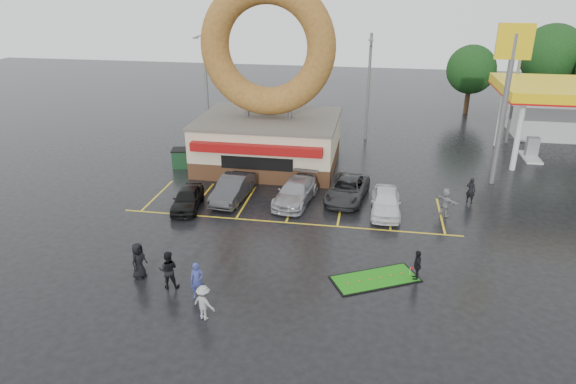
% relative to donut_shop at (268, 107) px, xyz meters
% --- Properties ---
extents(ground, '(120.00, 120.00, 0.00)m').
position_rel_donut_shop_xyz_m(ground, '(3.00, -12.97, -4.46)').
color(ground, black).
rests_on(ground, ground).
extents(donut_shop, '(10.20, 8.70, 13.50)m').
position_rel_donut_shop_xyz_m(donut_shop, '(0.00, 0.00, 0.00)').
color(donut_shop, '#472B19').
rests_on(donut_shop, ground).
extents(gas_station, '(12.30, 13.65, 5.90)m').
position_rel_donut_shop_xyz_m(gas_station, '(23.00, 7.97, -0.77)').
color(gas_station, silver).
rests_on(gas_station, ground).
extents(shell_sign, '(2.20, 0.36, 10.60)m').
position_rel_donut_shop_xyz_m(shell_sign, '(16.00, -0.97, 2.91)').
color(shell_sign, slate).
rests_on(shell_sign, ground).
extents(streetlight_left, '(0.40, 2.21, 9.00)m').
position_rel_donut_shop_xyz_m(streetlight_left, '(-7.00, 6.95, 0.32)').
color(streetlight_left, slate).
rests_on(streetlight_left, ground).
extents(streetlight_mid, '(0.40, 2.21, 9.00)m').
position_rel_donut_shop_xyz_m(streetlight_mid, '(7.00, 7.95, 0.32)').
color(streetlight_mid, slate).
rests_on(streetlight_mid, ground).
extents(streetlight_right, '(0.40, 2.21, 9.00)m').
position_rel_donut_shop_xyz_m(streetlight_right, '(19.00, 8.95, 0.32)').
color(streetlight_right, slate).
rests_on(streetlight_right, ground).
extents(tree_far_c, '(6.30, 6.30, 9.00)m').
position_rel_donut_shop_xyz_m(tree_far_c, '(25.00, 21.03, 1.37)').
color(tree_far_c, '#332114').
rests_on(tree_far_c, ground).
extents(tree_far_d, '(4.90, 4.90, 7.00)m').
position_rel_donut_shop_xyz_m(tree_far_d, '(17.00, 19.03, 0.07)').
color(tree_far_d, '#332114').
rests_on(tree_far_d, ground).
extents(car_black, '(2.05, 4.04, 1.32)m').
position_rel_donut_shop_xyz_m(car_black, '(-3.31, -8.63, -3.81)').
color(car_black, black).
rests_on(car_black, ground).
extents(car_dgrey, '(2.03, 4.77, 1.53)m').
position_rel_donut_shop_xyz_m(car_dgrey, '(-0.93, -6.84, -3.70)').
color(car_dgrey, '#313033').
rests_on(car_dgrey, ground).
extents(car_silver, '(2.65, 5.16, 1.43)m').
position_rel_donut_shop_xyz_m(car_silver, '(3.10, -6.58, -3.75)').
color(car_silver, '#96969A').
rests_on(car_silver, ground).
extents(car_grey, '(2.93, 5.21, 1.38)m').
position_rel_donut_shop_xyz_m(car_grey, '(6.27, -5.54, -3.78)').
color(car_grey, '#2B2B2E').
rests_on(car_grey, ground).
extents(car_white, '(1.75, 4.33, 1.47)m').
position_rel_donut_shop_xyz_m(car_white, '(8.69, -7.25, -3.73)').
color(car_white, white).
rests_on(car_white, ground).
extents(person_blue, '(0.72, 0.58, 1.71)m').
position_rel_donut_shop_xyz_m(person_blue, '(0.45, -17.64, -3.61)').
color(person_blue, navy).
rests_on(person_blue, ground).
extents(person_blackjkt, '(1.02, 0.86, 1.83)m').
position_rel_donut_shop_xyz_m(person_blackjkt, '(-1.10, -17.09, -3.55)').
color(person_blackjkt, black).
rests_on(person_blackjkt, ground).
extents(person_hoodie, '(1.15, 0.89, 1.57)m').
position_rel_donut_shop_xyz_m(person_hoodie, '(1.24, -19.09, -3.68)').
color(person_hoodie, '#939496').
rests_on(person_hoodie, ground).
extents(person_bystander, '(0.79, 1.00, 1.80)m').
position_rel_donut_shop_xyz_m(person_bystander, '(-2.81, -16.54, -3.56)').
color(person_bystander, black).
rests_on(person_bystander, ground).
extents(person_cameraman, '(0.40, 0.90, 1.52)m').
position_rel_donut_shop_xyz_m(person_cameraman, '(10.13, -14.48, -3.70)').
color(person_cameraman, black).
rests_on(person_cameraman, ground).
extents(person_walker_near, '(1.48, 1.52, 1.74)m').
position_rel_donut_shop_xyz_m(person_walker_near, '(12.19, -6.94, -3.59)').
color(person_walker_near, gray).
rests_on(person_walker_near, ground).
extents(person_walker_far, '(0.72, 0.65, 1.65)m').
position_rel_donut_shop_xyz_m(person_walker_far, '(13.97, -4.71, -3.64)').
color(person_walker_far, black).
rests_on(person_walker_far, ground).
extents(dumpster, '(2.01, 1.54, 1.30)m').
position_rel_donut_shop_xyz_m(dumpster, '(-6.11, -1.46, -3.81)').
color(dumpster, '#163B1F').
rests_on(dumpster, ground).
extents(putting_green, '(4.45, 3.48, 0.52)m').
position_rel_donut_shop_xyz_m(putting_green, '(8.24, -14.84, -4.43)').
color(putting_green, black).
rests_on(putting_green, ground).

